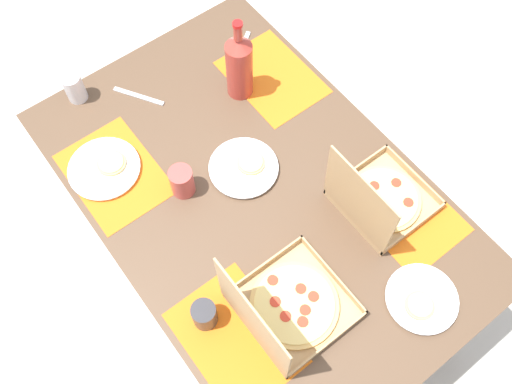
# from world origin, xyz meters

# --- Properties ---
(ground_plane) EXTENTS (6.00, 6.00, 0.00)m
(ground_plane) POSITION_xyz_m (0.00, 0.00, 0.00)
(ground_plane) COLOR beige
(dining_table) EXTENTS (1.46, 0.95, 0.73)m
(dining_table) POSITION_xyz_m (0.00, 0.00, 0.62)
(dining_table) COLOR #3F3328
(dining_table) RESTS_ON ground_plane
(placemat_near_left) EXTENTS (0.36, 0.26, 0.00)m
(placemat_near_left) POSITION_xyz_m (-0.33, -0.32, 0.73)
(placemat_near_left) COLOR orange
(placemat_near_left) RESTS_ON dining_table
(placemat_near_right) EXTENTS (0.36, 0.26, 0.00)m
(placemat_near_right) POSITION_xyz_m (0.33, -0.32, 0.73)
(placemat_near_right) COLOR orange
(placemat_near_right) RESTS_ON dining_table
(placemat_far_left) EXTENTS (0.36, 0.26, 0.00)m
(placemat_far_left) POSITION_xyz_m (-0.33, 0.32, 0.73)
(placemat_far_left) COLOR orange
(placemat_far_left) RESTS_ON dining_table
(placemat_far_right) EXTENTS (0.36, 0.26, 0.00)m
(placemat_far_right) POSITION_xyz_m (0.33, 0.32, 0.73)
(placemat_far_right) COLOR orange
(placemat_far_right) RESTS_ON dining_table
(pizza_box_corner_left) EXTENTS (0.29, 0.30, 0.33)m
(pizza_box_corner_left) POSITION_xyz_m (-0.36, 0.17, 0.78)
(pizza_box_corner_left) COLOR tan
(pizza_box_corner_left) RESTS_ON dining_table
(pizza_box_edge_far) EXTENTS (0.27, 0.28, 0.30)m
(pizza_box_edge_far) POSITION_xyz_m (-0.27, -0.27, 0.77)
(pizza_box_edge_far) COLOR tan
(pizza_box_edge_far) RESTS_ON dining_table
(plate_middle) EXTENTS (0.23, 0.23, 0.03)m
(plate_middle) POSITION_xyz_m (0.09, -0.02, 0.74)
(plate_middle) COLOR white
(plate_middle) RESTS_ON dining_table
(plate_near_right) EXTENTS (0.21, 0.21, 0.03)m
(plate_near_right) POSITION_xyz_m (-0.57, -0.16, 0.74)
(plate_near_right) COLOR white
(plate_near_right) RESTS_ON dining_table
(plate_far_right) EXTENTS (0.23, 0.23, 0.03)m
(plate_far_right) POSITION_xyz_m (0.36, 0.34, 0.74)
(plate_far_right) COLOR white
(plate_far_right) RESTS_ON dining_table
(soda_bottle) EXTENTS (0.09, 0.09, 0.32)m
(soda_bottle) POSITION_xyz_m (0.35, -0.20, 0.86)
(soda_bottle) COLOR #B2382D
(soda_bottle) RESTS_ON dining_table
(cup_clear_left) EXTENTS (0.07, 0.07, 0.11)m
(cup_clear_left) POSITION_xyz_m (0.15, 0.18, 0.78)
(cup_clear_left) COLOR #BF4742
(cup_clear_left) RESTS_ON dining_table
(cup_red) EXTENTS (0.07, 0.07, 0.11)m
(cup_red) POSITION_xyz_m (0.67, 0.27, 0.78)
(cup_red) COLOR silver
(cup_red) RESTS_ON dining_table
(cup_spare) EXTENTS (0.07, 0.07, 0.10)m
(cup_spare) POSITION_xyz_m (-0.24, 0.36, 0.78)
(cup_spare) COLOR #333338
(cup_spare) RESTS_ON dining_table
(fork_by_far_right) EXTENTS (0.17, 0.11, 0.00)m
(fork_by_far_right) POSITION_xyz_m (0.54, 0.10, 0.73)
(fork_by_far_right) COLOR #B7B7BC
(fork_by_far_right) RESTS_ON dining_table
(fork_by_far_left) EXTENTS (0.12, 0.16, 0.00)m
(fork_by_far_left) POSITION_xyz_m (0.49, -0.31, 0.73)
(fork_by_far_left) COLOR #B7B7BC
(fork_by_far_left) RESTS_ON dining_table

